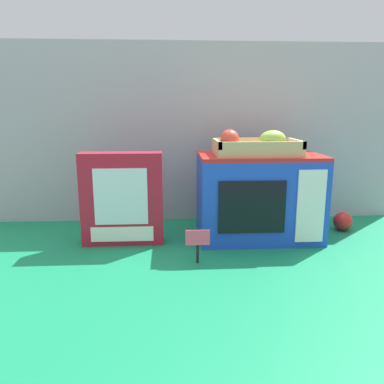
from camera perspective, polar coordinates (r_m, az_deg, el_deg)
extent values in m
plane|color=#147A4C|center=(1.28, 1.21, -7.55)|extent=(1.70, 1.70, 0.00)
cube|color=#A0A3A8|center=(1.50, 0.35, 8.76)|extent=(1.61, 0.03, 0.68)
cube|color=blue|center=(1.32, 9.90, -0.85)|extent=(0.40, 0.25, 0.28)
cube|color=red|center=(1.29, 10.14, 5.38)|extent=(0.40, 0.25, 0.01)
cube|color=black|center=(1.19, 9.01, -2.30)|extent=(0.21, 0.01, 0.17)
cube|color=white|center=(1.24, 17.43, -2.08)|extent=(0.09, 0.01, 0.23)
cube|color=tan|center=(1.27, 9.61, 6.12)|extent=(0.27, 0.18, 0.03)
cube|color=tan|center=(1.19, 10.54, 6.86)|extent=(0.27, 0.01, 0.02)
cube|color=tan|center=(1.35, 8.86, 7.57)|extent=(0.27, 0.01, 0.02)
cube|color=tan|center=(1.24, 3.74, 7.29)|extent=(0.01, 0.18, 0.02)
cube|color=tan|center=(1.30, 15.29, 7.12)|extent=(0.01, 0.18, 0.02)
sphere|color=#E04228|center=(1.21, 5.68, 7.94)|extent=(0.06, 0.06, 0.06)
ellipsoid|color=#9EC647|center=(1.23, 12.03, 7.77)|extent=(0.10, 0.08, 0.06)
cube|color=#B2192D|center=(1.25, -10.44, -1.01)|extent=(0.26, 0.07, 0.30)
cube|color=silver|center=(1.21, -10.66, -0.71)|extent=(0.17, 0.00, 0.18)
cube|color=white|center=(1.25, -10.44, -6.24)|extent=(0.20, 0.00, 0.05)
cylinder|color=black|center=(1.11, 0.84, -9.26)|extent=(0.01, 0.01, 0.06)
cube|color=#F44C6B|center=(1.09, 0.86, -6.86)|extent=(0.07, 0.00, 0.05)
sphere|color=red|center=(1.49, 21.71, -4.11)|extent=(0.07, 0.07, 0.07)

